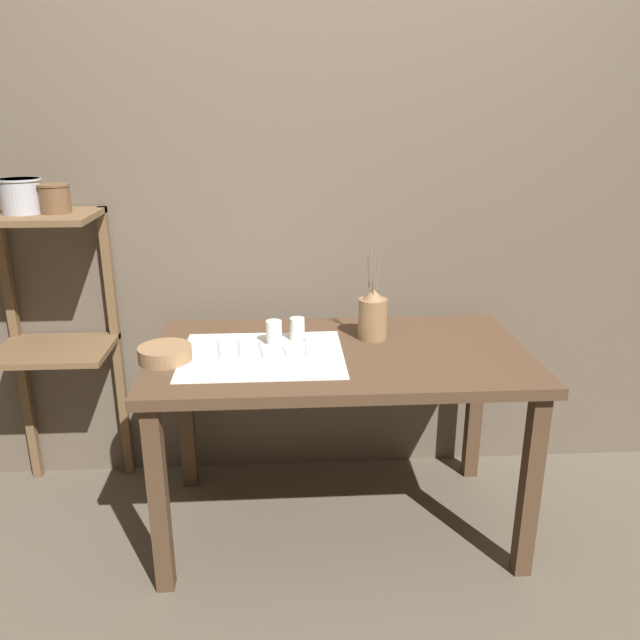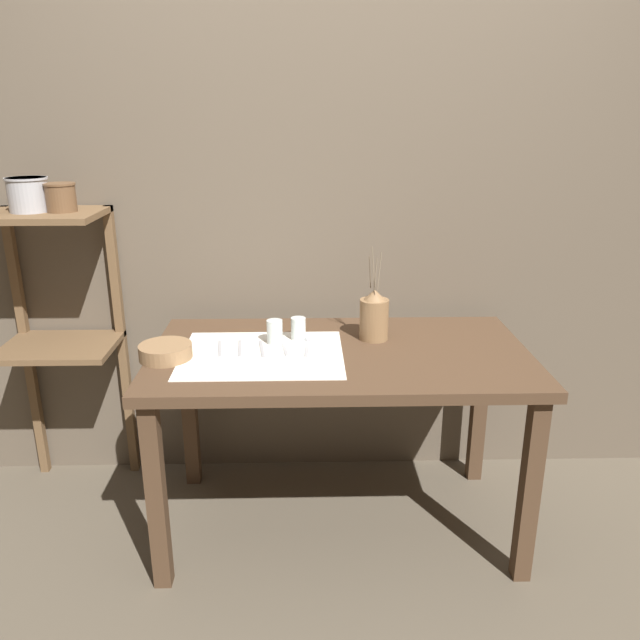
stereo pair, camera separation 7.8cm
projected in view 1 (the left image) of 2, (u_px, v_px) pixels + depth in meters
ground_plane at (338, 522)px, 2.55m from camera, size 12.00×12.00×0.00m
stone_wall_back at (330, 209)px, 2.63m from camera, size 7.00×0.06×2.40m
wooden_table at (340, 373)px, 2.34m from camera, size 1.39×0.77×0.75m
wooden_shelf_unit at (52, 306)px, 2.51m from camera, size 0.45×0.35×1.23m
linen_cloth at (262, 355)px, 2.26m from camera, size 0.59×0.47×0.00m
pitcher_with_flowers at (373, 316)px, 2.40m from camera, size 0.11×0.11×0.36m
wooden_bowl at (165, 354)px, 2.20m from camera, size 0.19×0.19×0.05m
glass_tumbler_near at (274, 332)px, 2.35m from camera, size 0.06×0.06×0.09m
glass_tumbler_far at (297, 329)px, 2.39m from camera, size 0.06×0.06×0.09m
knife_center at (219, 350)px, 2.30m from camera, size 0.03×0.17×0.00m
fork_inner at (240, 349)px, 2.30m from camera, size 0.03×0.17×0.00m
fork_outer at (262, 350)px, 2.30m from camera, size 0.03×0.17×0.00m
spoon_outer at (283, 343)px, 2.36m from camera, size 0.04×0.18×0.02m
spoon_inner at (307, 343)px, 2.36m from camera, size 0.03×0.18×0.02m
metal_pot_large at (21, 195)px, 2.32m from camera, size 0.15×0.15×0.13m
metal_pot_small at (55, 198)px, 2.33m from camera, size 0.12×0.12×0.11m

